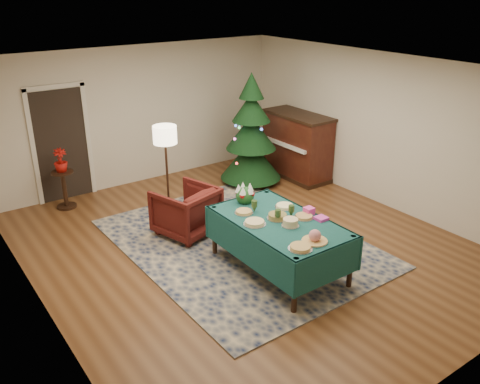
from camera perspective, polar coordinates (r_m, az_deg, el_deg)
room_shell at (r=7.37m, az=0.64°, el=3.20°), size 7.00×7.00×7.00m
doorway at (r=9.80m, az=-19.44°, el=5.32°), size 1.08×0.04×2.16m
rug at (r=7.99m, az=-0.03°, el=-5.71°), size 3.23×4.23×0.02m
buffet_table at (r=7.03m, az=4.41°, el=-4.35°), size 1.18×2.00×0.78m
platter_0 at (r=6.27m, az=6.78°, el=-6.21°), size 0.30×0.30×0.05m
platter_1 at (r=6.44m, az=8.41°, el=-5.03°), size 0.33×0.33×0.17m
platter_2 at (r=6.80m, az=5.69°, el=-3.43°), size 0.24×0.24×0.11m
platter_3 at (r=7.06m, az=7.18°, el=-2.77°), size 0.27×0.27×0.04m
platter_4 at (r=6.83m, az=1.65°, el=-3.47°), size 0.31×0.31×0.05m
platter_5 at (r=7.00m, az=4.22°, el=-2.75°), size 0.30×0.30×0.07m
platter_6 at (r=7.35m, az=5.04°, el=-1.60°), size 0.29×0.29×0.04m
platter_7 at (r=7.14m, az=0.44°, el=-2.26°), size 0.26×0.26×0.04m
goblet_0 at (r=7.15m, az=1.62°, el=-1.59°), size 0.08×0.08×0.18m
goblet_1 at (r=7.03m, az=5.78°, el=-2.13°), size 0.08×0.08×0.18m
goblet_2 at (r=6.88m, az=4.27°, el=-2.64°), size 0.08×0.08×0.18m
napkin_stack at (r=7.04m, az=9.10°, el=-2.94°), size 0.16×0.16×0.04m
gift_box at (r=7.17m, az=7.75°, el=-2.12°), size 0.12×0.12×0.10m
centerpiece at (r=7.45m, az=0.55°, el=-0.21°), size 0.28×0.28×0.32m
armchair at (r=8.14m, az=-6.08°, el=-1.88°), size 1.04×1.01×0.88m
floor_lamp at (r=8.45m, az=-8.40°, el=5.74°), size 0.39×0.39×1.63m
side_table at (r=9.61m, az=-19.09°, el=0.20°), size 0.39×0.39×0.69m
potted_plant at (r=9.45m, az=-19.45°, el=2.84°), size 0.23×0.42×0.23m
christmas_tree at (r=10.04m, az=1.25°, el=6.43°), size 1.27×1.27×2.22m
piano at (r=10.54m, az=6.40°, el=5.12°), size 0.74×1.55×1.33m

